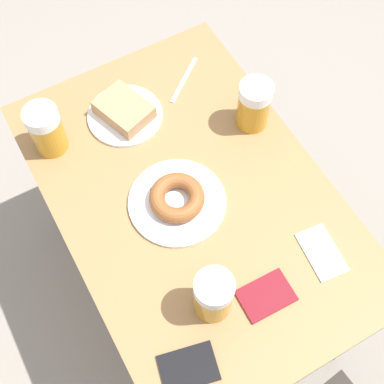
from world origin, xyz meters
TOP-DOWN VIEW (x-y plane):
  - ground_plane at (0.00, 0.00)m, footprint 8.00×8.00m
  - table at (0.00, 0.00)m, footprint 0.68×1.03m
  - plate_with_cake at (0.04, -0.31)m, footprint 0.21×0.21m
  - plate_with_donut at (0.04, 0.00)m, footprint 0.25×0.25m
  - beer_mug_left at (0.10, 0.27)m, footprint 0.09×0.09m
  - beer_mug_center at (-0.26, -0.12)m, footprint 0.09×0.09m
  - beer_mug_right at (0.25, -0.32)m, footprint 0.09×0.09m
  - napkin_folded at (-0.20, 0.29)m, footprint 0.09×0.14m
  - fork at (-0.17, -0.34)m, footprint 0.15×0.12m
  - passport_near_edge at (-0.02, 0.32)m, footprint 0.13×0.09m
  - passport_far_edge at (0.22, 0.37)m, footprint 0.14×0.11m

SIDE VIEW (x-z plane):
  - ground_plane at x=0.00m, z-range 0.00..0.00m
  - table at x=0.00m, z-range 0.29..1.00m
  - fork at x=-0.17m, z-range 0.71..0.71m
  - napkin_folded at x=-0.20m, z-range 0.71..0.72m
  - passport_near_edge at x=-0.02m, z-range 0.71..0.72m
  - passport_far_edge at x=0.22m, z-range 0.71..0.72m
  - plate_with_donut at x=0.04m, z-range 0.70..0.76m
  - plate_with_cake at x=0.04m, z-range 0.71..0.76m
  - beer_mug_left at x=0.10m, z-range 0.71..0.86m
  - beer_mug_center at x=-0.26m, z-range 0.71..0.86m
  - beer_mug_right at x=0.25m, z-range 0.71..0.86m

